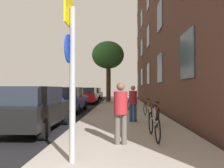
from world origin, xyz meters
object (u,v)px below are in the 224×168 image
at_px(bicycle_2, 148,109).
at_px(car_0, 34,108).
at_px(bicycle_3, 130,104).
at_px(bicycle_4, 126,101).
at_px(bicycle_1, 158,116).
at_px(car_2, 89,95).
at_px(pedestrian_1, 133,101).
at_px(pedestrian_0, 121,109).
at_px(car_3, 94,93).
at_px(traffic_light, 109,77).
at_px(tree_near, 108,56).
at_px(car_1, 69,99).
at_px(sign_post, 71,67).
at_px(bicycle_0, 154,125).

relative_size(bicycle_2, car_0, 0.42).
relative_size(bicycle_3, bicycle_4, 1.00).
height_order(bicycle_1, car_2, car_2).
height_order(pedestrian_1, car_2, pedestrian_1).
bearing_deg(car_2, car_0, -90.01).
height_order(pedestrian_0, car_3, pedestrian_0).
bearing_deg(traffic_light, bicycle_2, -77.67).
height_order(tree_near, car_1, tree_near).
bearing_deg(bicycle_2, car_0, -145.63).
height_order(car_0, car_3, same).
bearing_deg(bicycle_4, pedestrian_1, -89.58).
bearing_deg(car_2, car_1, -91.68).
bearing_deg(tree_near, bicycle_1, -78.44).
bearing_deg(sign_post, bicycle_0, 44.30).
distance_m(bicycle_1, bicycle_3, 5.79).
xyz_separation_m(traffic_light, bicycle_3, (1.85, -8.34, -2.31)).
bearing_deg(bicycle_0, sign_post, -135.70).
height_order(car_1, car_2, same).
xyz_separation_m(bicycle_2, car_0, (-4.54, -3.11, 0.36)).
bearing_deg(car_3, car_2, -87.32).
distance_m(tree_near, bicycle_1, 14.43).
xyz_separation_m(bicycle_0, bicycle_2, (0.45, 4.42, -0.03)).
relative_size(bicycle_4, pedestrian_1, 1.09).
distance_m(bicycle_2, pedestrian_1, 1.89).
relative_size(bicycle_2, bicycle_3, 0.97).
distance_m(bicycle_2, pedestrian_0, 5.27).
relative_size(sign_post, bicycle_1, 1.95).
bearing_deg(bicycle_2, bicycle_3, 101.81).
bearing_deg(traffic_light, bicycle_1, -79.40).
height_order(pedestrian_1, car_1, pedestrian_1).
bearing_deg(car_3, bicycle_1, -75.25).
distance_m(sign_post, pedestrian_0, 1.87).
relative_size(sign_post, bicycle_2, 1.99).
xyz_separation_m(traffic_light, pedestrian_0, (1.15, -16.78, -1.78)).
bearing_deg(traffic_light, pedestrian_1, -82.69).
height_order(pedestrian_0, pedestrian_1, pedestrian_0).
height_order(sign_post, pedestrian_1, sign_post).
relative_size(pedestrian_0, car_2, 0.40).
xyz_separation_m(tree_near, car_1, (-2.07, -8.39, -4.28)).
height_order(traffic_light, bicycle_0, traffic_light).
distance_m(pedestrian_0, car_2, 14.82).
bearing_deg(car_2, car_3, 92.68).
height_order(car_2, car_3, same).
bearing_deg(bicycle_4, bicycle_1, -83.27).
height_order(traffic_light, pedestrian_0, traffic_light).
xyz_separation_m(bicycle_0, car_2, (-4.09, 13.86, 0.33)).
xyz_separation_m(bicycle_2, car_1, (-4.74, 2.66, 0.36)).
bearing_deg(tree_near, car_2, -139.18).
relative_size(bicycle_0, bicycle_1, 1.04).
bearing_deg(tree_near, pedestrian_1, -81.83).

